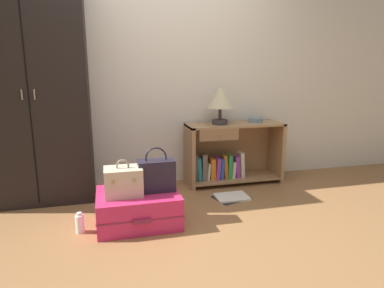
# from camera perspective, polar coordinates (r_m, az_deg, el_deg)

# --- Properties ---
(ground_plane) EXTENTS (9.00, 9.00, 0.00)m
(ground_plane) POSITION_cam_1_polar(r_m,az_deg,el_deg) (2.62, -0.69, -16.38)
(ground_plane) COLOR olive
(back_wall) EXTENTS (6.40, 0.10, 2.60)m
(back_wall) POSITION_cam_1_polar(r_m,az_deg,el_deg) (3.76, -6.33, 12.99)
(back_wall) COLOR silver
(back_wall) RESTS_ON ground_plane
(wardrobe) EXTENTS (0.98, 0.47, 2.10)m
(wardrobe) POSITION_cam_1_polar(r_m,az_deg,el_deg) (3.49, -25.06, 7.81)
(wardrobe) COLOR black
(wardrobe) RESTS_ON ground_plane
(bookshelf) EXTENTS (1.07, 0.39, 0.67)m
(bookshelf) POSITION_cam_1_polar(r_m,az_deg,el_deg) (3.84, 6.38, -1.73)
(bookshelf) COLOR #A37A51
(bookshelf) RESTS_ON ground_plane
(table_lamp) EXTENTS (0.30, 0.30, 0.41)m
(table_lamp) POSITION_cam_1_polar(r_m,az_deg,el_deg) (3.68, 4.77, 7.61)
(table_lamp) COLOR #3D3838
(table_lamp) RESTS_ON bookshelf
(bowl) EXTENTS (0.16, 0.16, 0.05)m
(bowl) POSITION_cam_1_polar(r_m,az_deg,el_deg) (3.91, 10.63, 3.98)
(bowl) COLOR slate
(bowl) RESTS_ON bookshelf
(suitcase_large) EXTENTS (0.67, 0.55, 0.27)m
(suitcase_large) POSITION_cam_1_polar(r_m,az_deg,el_deg) (2.91, -9.00, -10.50)
(suitcase_large) COLOR #DB2860
(suitcase_large) RESTS_ON ground_plane
(train_case) EXTENTS (0.30, 0.23, 0.30)m
(train_case) POSITION_cam_1_polar(r_m,az_deg,el_deg) (2.79, -11.44, -6.16)
(train_case) COLOR beige
(train_case) RESTS_ON suitcase_large
(handbag) EXTENTS (0.30, 0.16, 0.37)m
(handbag) POSITION_cam_1_polar(r_m,az_deg,el_deg) (2.83, -6.00, -5.17)
(handbag) COLOR #231E2D
(handbag) RESTS_ON suitcase_large
(bottle) EXTENTS (0.07, 0.07, 0.17)m
(bottle) POSITION_cam_1_polar(r_m,az_deg,el_deg) (2.88, -18.30, -12.52)
(bottle) COLOR white
(bottle) RESTS_ON ground_plane
(open_book_on_floor) EXTENTS (0.40, 0.35, 0.02)m
(open_book_on_floor) POSITION_cam_1_polar(r_m,az_deg,el_deg) (3.46, 6.70, -8.83)
(open_book_on_floor) COLOR white
(open_book_on_floor) RESTS_ON ground_plane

